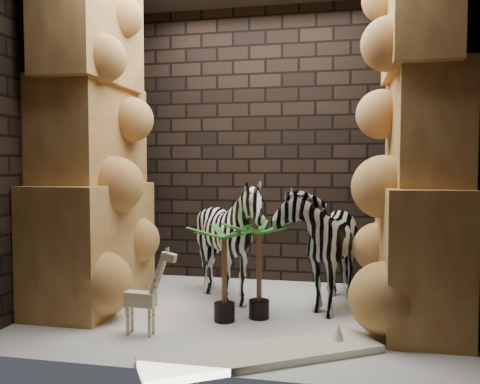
% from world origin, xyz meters
% --- Properties ---
extents(floor, '(3.50, 3.50, 0.00)m').
position_xyz_m(floor, '(0.00, 0.00, 0.00)').
color(floor, silver).
rests_on(floor, ground).
extents(wall_back, '(3.50, 0.00, 3.50)m').
position_xyz_m(wall_back, '(0.00, 1.25, 1.50)').
color(wall_back, black).
rests_on(wall_back, ground).
extents(wall_front, '(3.50, 0.00, 3.50)m').
position_xyz_m(wall_front, '(0.00, -1.25, 1.50)').
color(wall_front, black).
rests_on(wall_front, ground).
extents(wall_left, '(0.00, 3.00, 3.00)m').
position_xyz_m(wall_left, '(-1.75, 0.00, 1.50)').
color(wall_left, black).
rests_on(wall_left, ground).
extents(wall_right, '(0.00, 3.00, 3.00)m').
position_xyz_m(wall_right, '(1.75, 0.00, 1.50)').
color(wall_right, black).
rests_on(wall_right, ground).
extents(rock_pillar_left, '(0.68, 1.30, 3.00)m').
position_xyz_m(rock_pillar_left, '(-1.40, 0.00, 1.50)').
color(rock_pillar_left, tan).
rests_on(rock_pillar_left, floor).
extents(rock_pillar_right, '(0.58, 1.25, 3.00)m').
position_xyz_m(rock_pillar_right, '(1.42, 0.00, 1.50)').
color(rock_pillar_right, tan).
rests_on(rock_pillar_right, floor).
extents(zebra_right, '(0.76, 1.17, 1.29)m').
position_xyz_m(zebra_right, '(0.65, 0.43, 0.64)').
color(zebra_right, white).
rests_on(zebra_right, floor).
extents(zebra_left, '(1.02, 1.22, 1.04)m').
position_xyz_m(zebra_left, '(-0.19, 0.30, 0.52)').
color(zebra_left, white).
rests_on(zebra_left, floor).
extents(giraffe_toy, '(0.36, 0.14, 0.68)m').
position_xyz_m(giraffe_toy, '(-0.65, -0.67, 0.34)').
color(giraffe_toy, beige).
rests_on(giraffe_toy, floor).
extents(palm_front, '(0.36, 0.36, 0.81)m').
position_xyz_m(palm_front, '(0.16, -0.10, 0.41)').
color(palm_front, '#105513').
rests_on(palm_front, floor).
extents(palm_back, '(0.36, 0.36, 0.79)m').
position_xyz_m(palm_back, '(-0.11, -0.24, 0.39)').
color(palm_back, '#105513').
rests_on(palm_back, floor).
extents(surfboard, '(1.59, 1.18, 0.05)m').
position_xyz_m(surfboard, '(0.32, -0.93, 0.03)').
color(surfboard, '#F1EECC').
rests_on(surfboard, floor).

